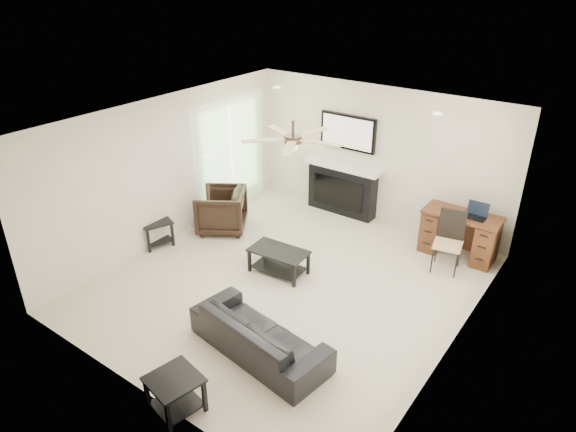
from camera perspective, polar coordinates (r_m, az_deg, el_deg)
name	(u,v)px	position (r m, az deg, el deg)	size (l,w,h in m)	color
room_shell	(303,182)	(7.03, 1.67, 3.83)	(5.50, 5.54, 2.52)	#C0B79B
sofa	(259,334)	(6.49, -3.21, -13.00)	(1.88, 0.73, 0.55)	black
armchair	(221,210)	(9.26, -7.44, 0.65)	(0.83, 0.85, 0.77)	black
coffee_table	(279,261)	(8.01, -1.04, -5.08)	(0.90, 0.50, 0.40)	black
end_table_near	(176,394)	(5.95, -12.37, -18.79)	(0.52, 0.52, 0.45)	black
end_table_left	(156,232)	(9.07, -14.44, -1.75)	(0.50, 0.50, 0.45)	black
fireplace_unit	(343,166)	(9.67, 6.11, 5.55)	(1.52, 0.34, 1.91)	black
desk	(459,235)	(8.83, 18.49, -2.00)	(1.22, 0.56, 0.76)	#3A1A0E
desk_chair	(448,243)	(8.31, 17.35, -2.86)	(0.42, 0.44, 0.97)	black
laptop	(476,211)	(8.55, 20.17, 0.50)	(0.33, 0.24, 0.23)	black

